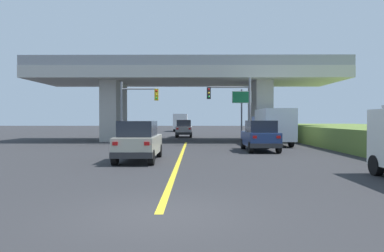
% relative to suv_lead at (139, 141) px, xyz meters
% --- Properties ---
extents(ground, '(160.00, 160.00, 0.00)m').
position_rel_suv_lead_xyz_m(ground, '(2.02, 17.77, -1.01)').
color(ground, '#2B2B2D').
extents(overpass_bridge, '(29.31, 9.10, 7.69)m').
position_rel_suv_lead_xyz_m(overpass_bridge, '(2.02, 17.77, 4.43)').
color(overpass_bridge, '#B7B5AD').
rests_on(overpass_bridge, ground).
extents(lane_divider_stripe, '(0.20, 25.23, 0.01)m').
position_rel_suv_lead_xyz_m(lane_divider_stripe, '(2.02, 2.35, -1.01)').
color(lane_divider_stripe, yellow).
rests_on(lane_divider_stripe, ground).
extents(suv_lead, '(1.93, 4.76, 2.02)m').
position_rel_suv_lead_xyz_m(suv_lead, '(0.00, 0.00, 0.00)').
color(suv_lead, '#B7B29E').
rests_on(suv_lead, ground).
extents(suv_crossing, '(2.01, 4.56, 2.02)m').
position_rel_suv_lead_xyz_m(suv_crossing, '(7.13, 5.80, -0.00)').
color(suv_crossing, navy).
rests_on(suv_crossing, ground).
extents(box_truck, '(2.33, 6.94, 2.91)m').
position_rel_suv_lead_xyz_m(box_truck, '(9.12, 11.27, 0.54)').
color(box_truck, navy).
rests_on(box_truck, ground).
extents(sedan_oncoming, '(1.88, 4.40, 2.02)m').
position_rel_suv_lead_xyz_m(sedan_oncoming, '(1.55, 24.38, -0.00)').
color(sedan_oncoming, silver).
rests_on(sedan_oncoming, ground).
extents(traffic_signal_nearside, '(3.60, 0.36, 5.50)m').
position_rel_suv_lead_xyz_m(traffic_signal_nearside, '(6.08, 11.35, 2.46)').
color(traffic_signal_nearside, slate).
rests_on(traffic_signal_nearside, ground).
extents(traffic_signal_farside, '(3.14, 0.36, 5.21)m').
position_rel_suv_lead_xyz_m(traffic_signal_farside, '(-2.17, 11.80, 2.33)').
color(traffic_signal_farside, slate).
rests_on(traffic_signal_farside, ground).
extents(highway_sign, '(1.77, 0.17, 4.83)m').
position_rel_suv_lead_xyz_m(highway_sign, '(7.11, 15.09, 2.59)').
color(highway_sign, '#56595E').
rests_on(highway_sign, ground).
extents(semi_truck_distant, '(2.33, 6.57, 2.99)m').
position_rel_suv_lead_xyz_m(semi_truck_distant, '(0.35, 44.57, 0.56)').
color(semi_truck_distant, navy).
rests_on(semi_truck_distant, ground).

